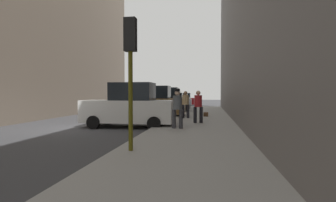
{
  "coord_description": "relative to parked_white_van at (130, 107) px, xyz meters",
  "views": [
    {
      "loc": [
        6.61,
        -12.06,
        1.71
      ],
      "look_at": [
        3.51,
        7.76,
        1.13
      ],
      "focal_mm": 28.0,
      "sensor_mm": 36.0,
      "label": 1
    }
  ],
  "objects": [
    {
      "name": "ground_plane",
      "position": [
        -2.65,
        -0.73,
        -1.03
      ],
      "size": [
        120.0,
        120.0,
        0.0
      ],
      "primitive_type": "plane",
      "color": "#38383A"
    },
    {
      "name": "sidewalk",
      "position": [
        3.35,
        -0.73,
        -0.96
      ],
      "size": [
        4.0,
        40.0,
        0.15
      ],
      "primitive_type": "cube",
      "color": "gray",
      "rests_on": "ground_plane"
    },
    {
      "name": "parked_white_van",
      "position": [
        0.0,
        0.0,
        0.0
      ],
      "size": [
        4.6,
        2.07,
        2.25
      ],
      "color": "silver",
      "rests_on": "ground_plane"
    },
    {
      "name": "parked_bronze_suv",
      "position": [
        -0.0,
        5.56,
        0.0
      ],
      "size": [
        4.61,
        2.07,
        2.25
      ],
      "color": "brown",
      "rests_on": "ground_plane"
    },
    {
      "name": "parked_black_suv",
      "position": [
        -0.0,
        10.66,
        0.0
      ],
      "size": [
        4.62,
        2.09,
        2.25
      ],
      "color": "black",
      "rests_on": "ground_plane"
    },
    {
      "name": "parked_gray_coupe",
      "position": [
        0.0,
        15.77,
        -0.18
      ],
      "size": [
        4.22,
        2.09,
        1.79
      ],
      "color": "slate",
      "rests_on": "ground_plane"
    },
    {
      "name": "parked_red_hatchback",
      "position": [
        0.0,
        21.98,
        -0.18
      ],
      "size": [
        4.23,
        2.11,
        1.79
      ],
      "color": "#B2191E",
      "rests_on": "ground_plane"
    },
    {
      "name": "parked_silver_sedan",
      "position": [
        0.0,
        27.94,
        -0.18
      ],
      "size": [
        4.24,
        2.13,
        1.79
      ],
      "color": "#B7BABF",
      "rests_on": "ground_plane"
    },
    {
      "name": "fire_hydrant",
      "position": [
        1.8,
        2.77,
        -0.54
      ],
      "size": [
        0.42,
        0.22,
        0.7
      ],
      "color": "red",
      "rests_on": "sidewalk"
    },
    {
      "name": "traffic_light",
      "position": [
        1.85,
        -5.91,
        1.73
      ],
      "size": [
        0.32,
        0.32,
        3.6
      ],
      "color": "#514C0F",
      "rests_on": "sidewalk"
    },
    {
      "name": "pedestrian_with_beanie",
      "position": [
        2.57,
        -1.21,
        0.1
      ],
      "size": [
        0.51,
        0.42,
        1.78
      ],
      "color": "#333338",
      "rests_on": "sidewalk"
    },
    {
      "name": "pedestrian_in_tan_coat",
      "position": [
        2.49,
        3.8,
        0.07
      ],
      "size": [
        0.52,
        0.45,
        1.71
      ],
      "color": "black",
      "rests_on": "sidewalk"
    },
    {
      "name": "pedestrian_in_red_jacket",
      "position": [
        3.4,
        1.14,
        0.07
      ],
      "size": [
        0.52,
        0.46,
        1.71
      ],
      "color": "black",
      "rests_on": "sidewalk"
    },
    {
      "name": "duffel_bag",
      "position": [
        3.76,
        5.26,
        -0.74
      ],
      "size": [
        0.32,
        0.44,
        0.28
      ],
      "color": "#472D19",
      "rests_on": "sidewalk"
    }
  ]
}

